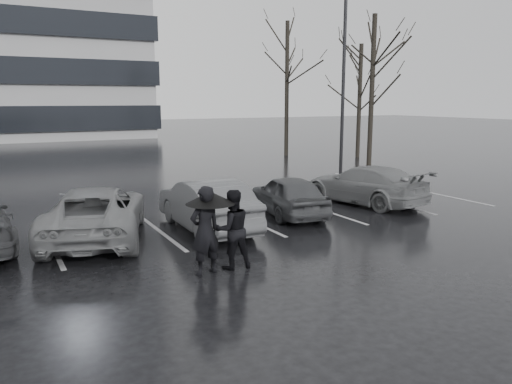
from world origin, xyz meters
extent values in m
plane|color=black|center=(0.00, 0.00, 0.00)|extent=(160.00, 160.00, 0.00)
imported|color=black|center=(2.02, 2.23, 0.64)|extent=(2.12, 3.98, 1.29)
imported|color=#323235|center=(-0.95, 1.79, 0.72)|extent=(1.60, 4.40, 1.44)
imported|color=#4D4E50|center=(-3.88, 2.26, 0.69)|extent=(3.72, 5.47, 1.39)
imported|color=#4D4E50|center=(5.35, 2.51, 0.67)|extent=(2.72, 4.91, 1.35)
imported|color=black|center=(-2.39, -1.63, 0.94)|extent=(0.76, 0.57, 1.88)
imported|color=black|center=(-1.72, -1.52, 0.87)|extent=(0.90, 0.73, 1.73)
cylinder|color=black|center=(-2.22, -1.52, 0.75)|extent=(0.02, 0.02, 1.51)
cone|color=black|center=(-2.22, -1.52, 1.60)|extent=(1.04, 1.04, 0.26)
sphere|color=black|center=(-2.22, -1.52, 1.73)|extent=(0.05, 0.05, 0.05)
cylinder|color=#9C9C9F|center=(8.20, 7.57, 0.10)|extent=(0.49, 0.49, 0.19)
cylinder|color=black|center=(8.20, 7.57, 4.38)|extent=(0.16, 0.16, 8.75)
cube|color=#A1A1A3|center=(-5.00, 2.50, 0.00)|extent=(0.12, 5.00, 0.00)
cube|color=#A1A1A3|center=(-2.20, 2.50, 0.00)|extent=(0.12, 5.00, 0.00)
cube|color=#A1A1A3|center=(0.60, 2.50, 0.00)|extent=(0.12, 5.00, 0.00)
cube|color=#A1A1A3|center=(3.40, 2.50, 0.00)|extent=(0.12, 5.00, 0.00)
cube|color=#A1A1A3|center=(6.20, 2.50, 0.00)|extent=(0.12, 5.00, 0.00)
cube|color=#A1A1A3|center=(9.00, 2.50, 0.00)|extent=(0.12, 5.00, 0.00)
cylinder|color=black|center=(12.00, 10.00, 4.00)|extent=(0.26, 0.26, 8.00)
cylinder|color=black|center=(14.50, 14.00, 3.50)|extent=(0.26, 0.26, 7.00)
cylinder|color=black|center=(11.00, 17.00, 4.25)|extent=(0.26, 0.26, 8.50)
camera|label=1|loc=(-6.17, -10.95, 3.61)|focal=35.00mm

